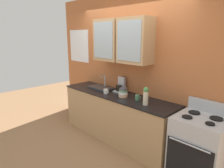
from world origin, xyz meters
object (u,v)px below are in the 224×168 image
vase (146,96)px  cup_near_bowls (138,97)px  sink_faucet (101,88)px  coffee_maker (120,86)px  stove_range (198,148)px  bowl_stack (123,93)px  cup_near_sink (106,91)px

vase → cup_near_bowls: (-0.24, 0.10, -0.10)m
sink_faucet → coffee_maker: coffee_maker is taller
cup_near_bowls → coffee_maker: 0.59m
stove_range → cup_near_bowls: bearing=179.9°
sink_faucet → bowl_stack: (0.71, -0.09, 0.05)m
stove_range → cup_near_sink: size_ratio=9.07×
cup_near_bowls → stove_range: bearing=-0.1°
stove_range → sink_faucet: sink_faucet is taller
stove_range → bowl_stack: stove_range is taller
vase → coffee_maker: same height
stove_range → sink_faucet: bearing=178.2°
cup_near_sink → bowl_stack: bearing=14.3°
cup_near_sink → coffee_maker: 0.32m
stove_range → cup_near_bowls: size_ratio=9.62×
vase → cup_near_sink: vase is taller
coffee_maker → sink_faucet: bearing=-165.4°
sink_faucet → bowl_stack: bearing=-7.2°
bowl_stack → coffee_maker: 0.33m
bowl_stack → vase: size_ratio=0.57×
cup_near_bowls → bowl_stack: bearing=-174.8°
stove_range → coffee_maker: size_ratio=3.71×
cup_near_bowls → coffee_maker: coffee_maker is taller
sink_faucet → cup_near_sink: 0.39m
sink_faucet → vase: 1.26m
cup_near_sink → cup_near_bowls: (0.66, 0.12, 0.00)m
bowl_stack → cup_near_bowls: 0.31m
sink_faucet → cup_near_sink: size_ratio=4.63×
sink_faucet → vase: size_ratio=1.90×
vase → stove_range: bearing=6.6°
coffee_maker → cup_near_sink: bearing=-107.9°
bowl_stack → cup_near_bowls: size_ratio=1.49×
stove_range → sink_faucet: size_ratio=1.96×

